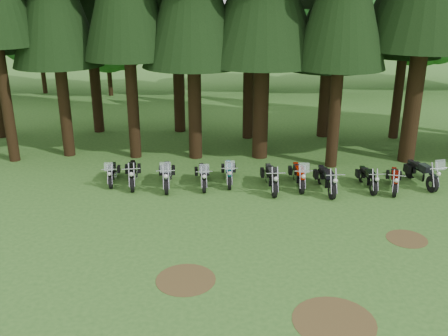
{
  "coord_description": "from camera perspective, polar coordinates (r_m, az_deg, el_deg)",
  "views": [
    {
      "loc": [
        -1.97,
        -14.83,
        8.21
      ],
      "look_at": [
        -1.8,
        5.0,
        1.0
      ],
      "focal_mm": 40.0,
      "sensor_mm": 36.0,
      "label": 1
    }
  ],
  "objects": [
    {
      "name": "motorcycle_6",
      "position": [
        21.89,
        8.53,
        -0.89
      ],
      "size": [
        0.44,
        2.34,
        1.48
      ],
      "rotation": [
        0.0,
        0.0,
        0.02
      ],
      "color": "black",
      "rests_on": "ground"
    },
    {
      "name": "decid_2",
      "position": [
        40.63,
        -12.96,
        14.9
      ],
      "size": [
        6.72,
        6.53,
        8.4
      ],
      "color": "black",
      "rests_on": "ground"
    },
    {
      "name": "motorcycle_0",
      "position": [
        22.65,
        -12.66,
        -0.63
      ],
      "size": [
        0.46,
        2.02,
        1.27
      ],
      "rotation": [
        0.0,
        0.0,
        0.09
      ],
      "color": "black",
      "rests_on": "ground"
    },
    {
      "name": "decid_3",
      "position": [
        40.23,
        -4.55,
        14.64
      ],
      "size": [
        6.12,
        5.95,
        7.65
      ],
      "color": "black",
      "rests_on": "ground"
    },
    {
      "name": "motorcycle_4",
      "position": [
        22.06,
        0.56,
        -0.57
      ],
      "size": [
        0.42,
        2.22,
        1.4
      ],
      "rotation": [
        0.0,
        0.0,
        0.02
      ],
      "color": "black",
      "rests_on": "ground"
    },
    {
      "name": "decid_1",
      "position": [
        43.01,
        -20.29,
        15.64
      ],
      "size": [
        7.91,
        7.69,
        9.88
      ],
      "color": "black",
      "rests_on": "ground"
    },
    {
      "name": "motorcycle_8",
      "position": [
        22.34,
        16.11,
        -1.19
      ],
      "size": [
        0.34,
        2.13,
        0.87
      ],
      "rotation": [
        0.0,
        0.0,
        0.06
      ],
      "color": "black",
      "rests_on": "ground"
    },
    {
      "name": "decid_5",
      "position": [
        41.87,
        14.31,
        16.69
      ],
      "size": [
        8.45,
        8.21,
        10.56
      ],
      "color": "black",
      "rests_on": "ground"
    },
    {
      "name": "dirt_patch_1",
      "position": [
        18.55,
        20.16,
        -7.6
      ],
      "size": [
        1.4,
        1.4,
        0.01
      ],
      "primitive_type": "cylinder",
      "color": "#4C3D1E",
      "rests_on": "ground"
    },
    {
      "name": "motorcycle_7",
      "position": [
        21.61,
        11.63,
        -1.36
      ],
      "size": [
        0.41,
        2.4,
        0.98
      ],
      "rotation": [
        0.0,
        0.0,
        0.08
      ],
      "color": "black",
      "rests_on": "ground"
    },
    {
      "name": "motorcycle_5",
      "position": [
        21.43,
        5.41,
        -1.2
      ],
      "size": [
        0.4,
        2.42,
        0.99
      ],
      "rotation": [
        0.0,
        0.0,
        0.06
      ],
      "color": "black",
      "rests_on": "ground"
    },
    {
      "name": "motorcycle_2",
      "position": [
        21.74,
        -6.56,
        -0.89
      ],
      "size": [
        0.53,
        2.44,
        1.53
      ],
      "rotation": [
        0.0,
        0.0,
        0.08
      ],
      "color": "black",
      "rests_on": "ground"
    },
    {
      "name": "motorcycle_9",
      "position": [
        22.5,
        18.88,
        -1.33
      ],
      "size": [
        0.72,
        2.1,
        0.88
      ],
      "rotation": [
        0.0,
        0.0,
        -0.28
      ],
      "color": "black",
      "rests_on": "ground"
    },
    {
      "name": "motorcycle_1",
      "position": [
        22.23,
        -10.4,
        -0.69
      ],
      "size": [
        0.47,
        2.35,
        0.96
      ],
      "rotation": [
        0.0,
        0.0,
        0.14
      ],
      "color": "black",
      "rests_on": "ground"
    },
    {
      "name": "dirt_patch_2",
      "position": [
        13.91,
        12.47,
        -16.72
      ],
      "size": [
        2.2,
        2.2,
        0.01
      ],
      "primitive_type": "cylinder",
      "color": "#4C3D1E",
      "rests_on": "ground"
    },
    {
      "name": "motorcycle_10",
      "position": [
        23.47,
        21.66,
        -0.62
      ],
      "size": [
        0.77,
        2.47,
        1.55
      ],
      "rotation": [
        0.0,
        0.0,
        0.19
      ],
      "color": "black",
      "rests_on": "ground"
    },
    {
      "name": "decid_4",
      "position": [
        41.48,
        4.56,
        14.61
      ],
      "size": [
        5.93,
        5.76,
        7.41
      ],
      "color": "black",
      "rests_on": "ground"
    },
    {
      "name": "ground",
      "position": [
        17.07,
        6.27,
        -8.91
      ],
      "size": [
        120.0,
        120.0,
        0.0
      ],
      "primitive_type": "plane",
      "color": "#326222",
      "rests_on": "ground"
    },
    {
      "name": "motorcycle_3",
      "position": [
        21.73,
        -2.44,
        -0.93
      ],
      "size": [
        0.51,
        2.2,
        1.38
      ],
      "rotation": [
        0.0,
        0.0,
        0.1
      ],
      "color": "black",
      "rests_on": "ground"
    },
    {
      "name": "decid_6",
      "position": [
        45.19,
        22.13,
        14.76
      ],
      "size": [
        7.06,
        6.86,
        8.82
      ],
      "color": "black",
      "rests_on": "ground"
    },
    {
      "name": "dirt_patch_0",
      "position": [
        15.26,
        -4.4,
        -12.6
      ],
      "size": [
        1.8,
        1.8,
        0.01
      ],
      "primitive_type": "cylinder",
      "color": "#4C3D1E",
      "rests_on": "ground"
    }
  ]
}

